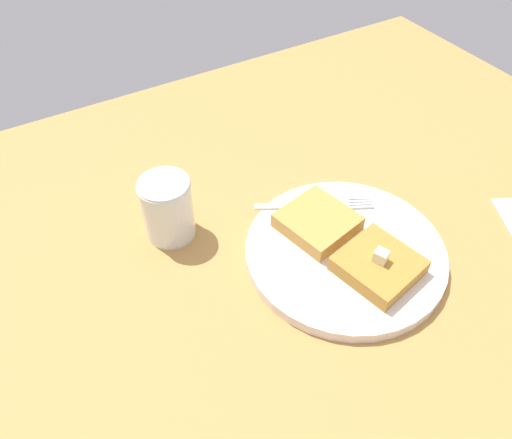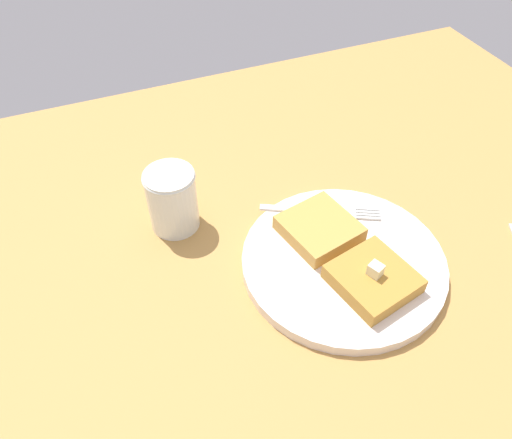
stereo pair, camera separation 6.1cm
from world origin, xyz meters
The scene contains 7 objects.
table_surface centered at (0.00, 0.00, 1.45)cm, with size 102.41×102.41×2.90cm, color #B08143.
plate centered at (1.23, 3.24, 3.79)cm, with size 25.01×25.01×1.52cm.
toast_slice_left centered at (-3.51, 2.20, 5.45)cm, with size 8.58×8.41×2.05cm, color #B17D30.
toast_slice_middle centered at (5.97, 4.28, 5.45)cm, with size 8.58×8.41×2.05cm, color #C18E40.
butter_pat_primary centered at (-3.59, 2.28, 7.24)cm, with size 1.54×1.39×1.54cm, color beige.
fork centered at (9.00, 1.39, 4.60)cm, with size 8.65×14.86×0.36cm.
syrup_jar centered at (16.14, 20.40, 7.11)cm, with size 6.65×6.65×8.68cm.
Camera 1 is at (-28.26, 33.51, 51.37)cm, focal length 35.00 mm.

